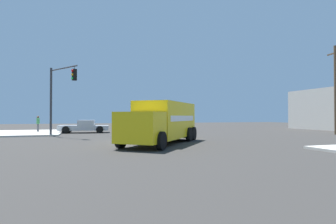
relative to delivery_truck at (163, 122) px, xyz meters
The scene contains 7 objects.
ground_plane 2.45m from the delivery_truck, behind, with size 100.00×100.00×0.00m, color #33302D.
sidewalk_corner_near 18.65m from the delivery_truck, 138.83° to the right, with size 10.12×10.12×0.14m, color beige.
delivery_truck is the anchor object (origin of this frame).
traffic_light_primary 11.28m from the delivery_truck, 139.21° to the right, with size 3.43×2.45×6.09m.
pickup_silver 14.32m from the delivery_truck, 159.84° to the right, with size 2.69×5.38×1.38m.
pedestrian_near_corner 17.76m from the delivery_truck, 146.65° to the right, with size 0.48×0.35×1.71m.
utility_pole 19.13m from the delivery_truck, 98.91° to the left, with size 2.18×0.55×8.78m.
Camera 1 is at (18.87, -4.78, 1.82)m, focal length 28.35 mm.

